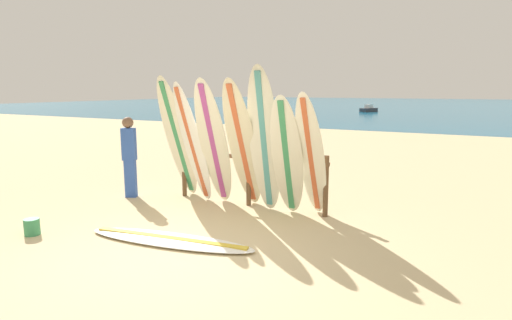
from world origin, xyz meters
TOP-DOWN VIEW (x-y plane):
  - ground_plane at (0.00, 0.00)m, footprint 120.00×120.00m
  - ocean_water at (0.00, 58.00)m, footprint 120.00×80.00m
  - surfboard_rack at (-0.30, 2.56)m, footprint 3.15×0.09m
  - surfboard_leaning_far_left at (-1.70, 2.23)m, footprint 0.66×1.24m
  - surfboard_leaning_left at (-1.28, 2.15)m, footprint 0.63×0.91m
  - surfboard_leaning_center_left at (-0.79, 2.12)m, footprint 0.72×1.17m
  - surfboard_leaning_center at (-0.25, 2.23)m, footprint 0.62×1.12m
  - surfboard_leaning_center_right at (0.20, 2.21)m, footprint 0.63×0.76m
  - surfboard_leaning_right at (0.64, 2.19)m, footprint 0.62×0.86m
  - surfboard_leaning_far_right at (1.04, 2.28)m, footprint 0.49×1.04m
  - surfboard_lying_on_sand at (-0.39, 0.33)m, footprint 2.71×0.95m
  - beachgoer_standing at (-2.74, 1.97)m, footprint 0.31×0.26m
  - small_boat_offshore at (-5.87, 36.84)m, footprint 1.43×2.16m
  - sand_bucket at (-2.43, -0.42)m, footprint 0.23×0.23m

SIDE VIEW (x-z plane):
  - ground_plane at x=0.00m, z-range 0.00..0.00m
  - ocean_water at x=0.00m, z-range 0.00..0.01m
  - surfboard_lying_on_sand at x=-0.39m, z-range -0.01..0.08m
  - sand_bucket at x=-2.43m, z-range 0.00..0.25m
  - small_boat_offshore at x=-5.87m, z-range -0.10..0.61m
  - surfboard_rack at x=-0.30m, z-range 0.17..1.25m
  - beachgoer_standing at x=-2.74m, z-range 0.08..1.73m
  - surfboard_leaning_right at x=0.64m, z-range 0.00..2.12m
  - surfboard_leaning_far_right at x=1.04m, z-range 0.00..2.17m
  - surfboard_leaning_left at x=-1.28m, z-range 0.00..2.34m
  - surfboard_leaning_center at x=-0.25m, z-range 0.00..2.40m
  - surfboard_leaning_center_left at x=-0.79m, z-range 0.00..2.40m
  - surfboard_leaning_far_left at x=-1.70m, z-range 0.00..2.45m
  - surfboard_leaning_center_right at x=0.20m, z-range 0.00..2.61m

